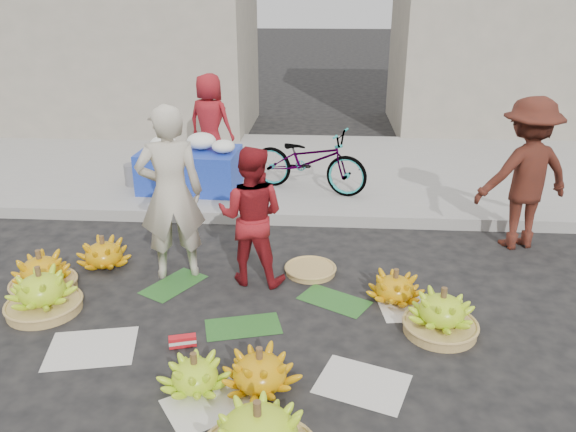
# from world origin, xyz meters

# --- Properties ---
(ground) EXTENTS (80.00, 80.00, 0.00)m
(ground) POSITION_xyz_m (0.00, 0.00, 0.00)
(ground) COLOR black
(ground) RESTS_ON ground
(curb) EXTENTS (40.00, 0.25, 0.15)m
(curb) POSITION_xyz_m (0.00, 2.20, 0.07)
(curb) COLOR gray
(curb) RESTS_ON ground
(sidewalk) EXTENTS (40.00, 4.00, 0.12)m
(sidewalk) POSITION_xyz_m (0.00, 4.30, 0.06)
(sidewalk) COLOR gray
(sidewalk) RESTS_ON ground
(building_left) EXTENTS (6.00, 3.00, 4.00)m
(building_left) POSITION_xyz_m (-4.00, 7.20, 2.00)
(building_left) COLOR #9D9381
(building_left) RESTS_ON sidewalk
(building_right) EXTENTS (5.00, 3.00, 5.00)m
(building_right) POSITION_xyz_m (4.50, 7.70, 2.50)
(building_right) COLOR #9D9381
(building_right) RESTS_ON sidewalk
(newspaper_scatter) EXTENTS (3.20, 1.80, 0.00)m
(newspaper_scatter) POSITION_xyz_m (0.00, -0.80, 0.00)
(newspaper_scatter) COLOR silver
(newspaper_scatter) RESTS_ON ground
(banana_leaves) EXTENTS (2.00, 1.00, 0.00)m
(banana_leaves) POSITION_xyz_m (-0.10, 0.20, 0.00)
(banana_leaves) COLOR #1E551C
(banana_leaves) RESTS_ON ground
(banana_bunch_0) EXTENTS (0.76, 0.76, 0.45)m
(banana_bunch_0) POSITION_xyz_m (-1.95, -0.06, 0.20)
(banana_bunch_0) COLOR #A58245
(banana_bunch_0) RESTS_ON ground
(banana_bunch_1) EXTENTS (0.56, 0.56, 0.31)m
(banana_bunch_1) POSITION_xyz_m (-0.33, -1.03, 0.13)
(banana_bunch_1) COLOR #8DC61C
(banana_bunch_1) RESTS_ON ground
(banana_bunch_3) EXTENTS (0.61, 0.61, 0.35)m
(banana_bunch_3) POSITION_xyz_m (0.14, -0.99, 0.15)
(banana_bunch_3) COLOR #DB9E0A
(banana_bunch_3) RESTS_ON ground
(banana_bunch_4) EXTENTS (0.62, 0.62, 0.43)m
(banana_bunch_4) POSITION_xyz_m (1.60, -0.16, 0.18)
(banana_bunch_4) COLOR #A58245
(banana_bunch_4) RESTS_ON ground
(banana_bunch_5) EXTENTS (0.67, 0.67, 0.33)m
(banana_bunch_5) POSITION_xyz_m (1.27, 0.36, 0.14)
(banana_bunch_5) COLOR #DB9E0A
(banana_bunch_5) RESTS_ON ground
(banana_bunch_6) EXTENTS (0.61, 0.61, 0.43)m
(banana_bunch_6) POSITION_xyz_m (-2.14, 0.31, 0.18)
(banana_bunch_6) COLOR #A58245
(banana_bunch_6) RESTS_ON ground
(banana_bunch_7) EXTENTS (0.68, 0.68, 0.34)m
(banana_bunch_7) POSITION_xyz_m (-1.74, 0.87, 0.15)
(banana_bunch_7) COLOR #DB9E0A
(banana_bunch_7) RESTS_ON ground
(basket_spare) EXTENTS (0.57, 0.57, 0.06)m
(basket_spare) POSITION_xyz_m (0.46, 0.85, 0.03)
(basket_spare) COLOR #A58245
(basket_spare) RESTS_ON ground
(incense_stack) EXTENTS (0.23, 0.13, 0.09)m
(incense_stack) POSITION_xyz_m (-0.56, -0.52, 0.05)
(incense_stack) COLOR red
(incense_stack) RESTS_ON ground
(vendor_cream) EXTENTS (0.74, 0.60, 1.77)m
(vendor_cream) POSITION_xyz_m (-0.92, 0.73, 0.88)
(vendor_cream) COLOR beige
(vendor_cream) RESTS_ON ground
(vendor_red) EXTENTS (0.75, 0.62, 1.40)m
(vendor_red) POSITION_xyz_m (-0.12, 0.66, 0.70)
(vendor_red) COLOR maroon
(vendor_red) RESTS_ON ground
(man_striped) EXTENTS (1.24, 0.92, 1.71)m
(man_striped) POSITION_xyz_m (2.78, 1.71, 0.85)
(man_striped) COLOR maroon
(man_striped) RESTS_ON ground
(flower_table) EXTENTS (1.38, 0.90, 0.78)m
(flower_table) POSITION_xyz_m (-1.29, 3.05, 0.44)
(flower_table) COLOR #1931A4
(flower_table) RESTS_ON sidewalk
(grey_bucket) EXTENTS (0.27, 0.27, 0.30)m
(grey_bucket) POSITION_xyz_m (-2.16, 3.17, 0.27)
(grey_bucket) COLOR slate
(grey_bucket) RESTS_ON sidewalk
(flower_vendor) EXTENTS (0.83, 0.67, 1.47)m
(flower_vendor) POSITION_xyz_m (-1.19, 4.04, 0.86)
(flower_vendor) COLOR maroon
(flower_vendor) RESTS_ON sidewalk
(bicycle) EXTENTS (1.10, 1.77, 0.88)m
(bicycle) POSITION_xyz_m (0.36, 3.09, 0.56)
(bicycle) COLOR gray
(bicycle) RESTS_ON sidewalk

